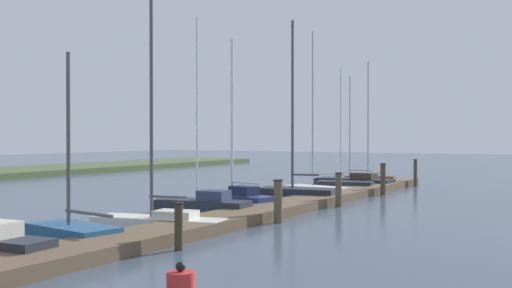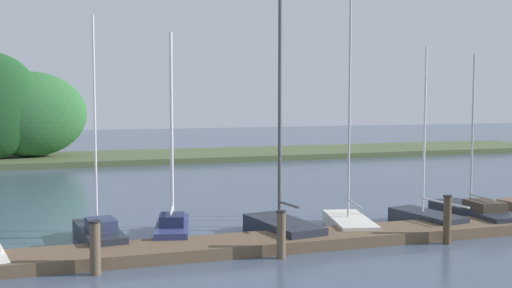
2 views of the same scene
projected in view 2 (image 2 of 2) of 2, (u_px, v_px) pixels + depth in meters
The scene contains 10 objects.
dock_pier at pixel (193, 249), 17.73m from camera, with size 30.37×1.80×0.35m.
sailboat_4 at pixel (98, 233), 18.91m from camera, with size 1.50×3.72×7.09m.
sailboat_5 at pixel (172, 226), 19.69m from camera, with size 1.68×3.61×6.66m.
sailboat_6 at pixel (281, 224), 19.89m from camera, with size 1.84×3.63×7.88m.
sailboat_7 at pixel (349, 221), 20.96m from camera, with size 1.90×3.55×7.84m.
sailboat_8 at pixel (424, 217), 21.58m from camera, with size 1.63×3.51×6.34m.
sailboat_9 at pixel (473, 212), 22.58m from camera, with size 1.51×4.50×6.16m.
mooring_piling_2 at pixel (95, 248), 15.68m from camera, with size 0.32×0.32×1.41m.
mooring_piling_3 at pixel (281, 234), 17.28m from camera, with size 0.29×0.29×1.37m.
mooring_piling_4 at pixel (447, 219), 18.99m from camera, with size 0.28×0.28×1.53m.
Camera 2 is at (-3.65, -6.70, 4.61)m, focal length 42.68 mm.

